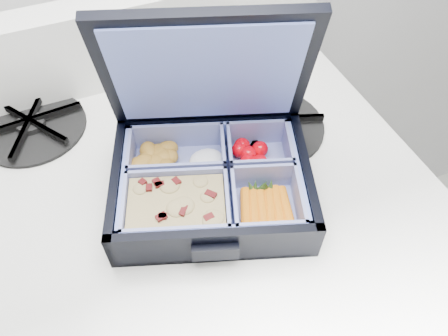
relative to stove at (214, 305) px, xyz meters
name	(u,v)px	position (x,y,z in m)	size (l,w,h in m)	color
stove	(214,305)	(0.00, 0.00, 0.00)	(0.61, 0.61, 0.92)	white
bento_box	(212,183)	(0.00, -0.03, 0.49)	(0.26, 0.20, 0.06)	black
burner_grate	(269,121)	(0.13, 0.06, 0.47)	(0.17, 0.17, 0.03)	black
burner_grate_rear	(31,124)	(-0.22, 0.20, 0.47)	(0.17, 0.17, 0.02)	black
fork	(186,125)	(0.01, 0.11, 0.46)	(0.02, 0.18, 0.01)	silver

